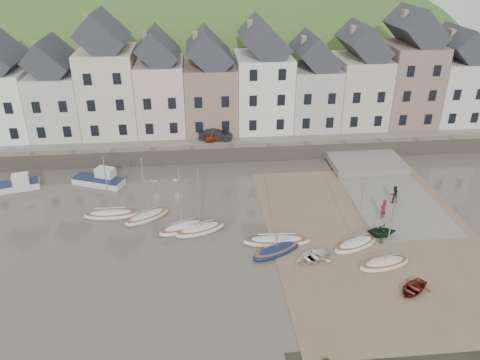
{
  "coord_description": "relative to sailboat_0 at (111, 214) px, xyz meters",
  "views": [
    {
      "loc": [
        -3.82,
        -33.0,
        22.87
      ],
      "look_at": [
        0.0,
        6.0,
        3.0
      ],
      "focal_mm": 35.65,
      "sensor_mm": 36.0,
      "label": 1
    }
  ],
  "objects": [
    {
      "name": "sailboat_2",
      "position": [
        3.34,
        -0.72,
        0.0
      ],
      "size": [
        4.52,
        3.68,
        6.32
      ],
      "color": "beige",
      "rests_on": "ground"
    },
    {
      "name": "hillside",
      "position": [
        6.98,
        54.42,
        -18.25
      ],
      "size": [
        134.4,
        84.0,
        84.0
      ],
      "color": "#395F26",
      "rests_on": "ground"
    },
    {
      "name": "sailboat_6",
      "position": [
        20.88,
        -6.91,
        0.0
      ],
      "size": [
        4.55,
        3.09,
        6.32
      ],
      "color": "silver",
      "rests_on": "ground"
    },
    {
      "name": "seawall",
      "position": [
        11.98,
        11.42,
        0.64
      ],
      "size": [
        70.0,
        1.2,
        1.8
      ],
      "primitive_type": "cube",
      "color": "slate",
      "rests_on": "ground"
    },
    {
      "name": "person_dark",
      "position": [
        26.78,
        -0.13,
        0.73
      ],
      "size": [
        0.89,
        0.71,
        1.75
      ],
      "primitive_type": "imported",
      "rotation": [
        0.0,
        0.0,
        3.2
      ],
      "color": "black",
      "rests_on": "slipway"
    },
    {
      "name": "sailboat_4",
      "position": [
        14.47,
        -5.76,
        -0.0
      ],
      "size": [
        5.75,
        1.84,
        6.32
      ],
      "color": "silver",
      "rests_on": "ground"
    },
    {
      "name": "quay_land",
      "position": [
        11.98,
        26.42,
        0.49
      ],
      "size": [
        90.0,
        30.0,
        1.5
      ],
      "primitive_type": "cube",
      "color": "#395F26",
      "rests_on": "ground"
    },
    {
      "name": "beach",
      "position": [
        22.98,
        -5.58,
        -0.23
      ],
      "size": [
        18.0,
        26.0,
        0.06
      ],
      "primitive_type": "cube",
      "color": "brown",
      "rests_on": "ground"
    },
    {
      "name": "sailboat_3",
      "position": [
        8.11,
        -3.36,
        0.0
      ],
      "size": [
        4.82,
        2.98,
        6.32
      ],
      "color": "silver",
      "rests_on": "ground"
    },
    {
      "name": "ground",
      "position": [
        11.98,
        -5.58,
        -0.26
      ],
      "size": [
        160.0,
        160.0,
        0.0
      ],
      "primitive_type": "plane",
      "color": "#4E483D",
      "rests_on": "ground"
    },
    {
      "name": "motorboat_2",
      "position": [
        -2.01,
        6.77,
        0.32
      ],
      "size": [
        5.58,
        3.65,
        1.7
      ],
      "color": "silver",
      "rests_on": "ground"
    },
    {
      "name": "slipway",
      "position": [
        26.98,
        2.42,
        -0.2
      ],
      "size": [
        8.0,
        18.0,
        0.12
      ],
      "primitive_type": "cube",
      "color": "slate",
      "rests_on": "ground"
    },
    {
      "name": "sailboat_5",
      "position": [
        14.23,
        -7.08,
        0.0
      ],
      "size": [
        4.76,
        3.37,
        6.32
      ],
      "color": "#121D3A",
      "rests_on": "ground"
    },
    {
      "name": "quay_street",
      "position": [
        11.98,
        14.92,
        1.29
      ],
      "size": [
        70.0,
        7.0,
        0.1
      ],
      "primitive_type": "cube",
      "color": "slate",
      "rests_on": "quay_land"
    },
    {
      "name": "sailboat_1",
      "position": [
        6.56,
        -2.92,
        0.0
      ],
      "size": [
        4.55,
        3.11,
        6.32
      ],
      "color": "silver",
      "rests_on": "ground"
    },
    {
      "name": "rowboat_white",
      "position": [
        16.88,
        -8.36,
        0.12
      ],
      "size": [
        3.67,
        3.22,
        0.63
      ],
      "primitive_type": "imported",
      "rotation": [
        0.0,
        0.0,
        -1.16
      ],
      "color": "white",
      "rests_on": "beach"
    },
    {
      "name": "townhouse_terrace",
      "position": [
        13.74,
        18.42,
        7.06
      ],
      "size": [
        61.05,
        8.0,
        13.93
      ],
      "color": "white",
      "rests_on": "quay_land"
    },
    {
      "name": "motorboat_0",
      "position": [
        -10.25,
        6.44,
        0.32
      ],
      "size": [
        4.78,
        2.82,
        1.7
      ],
      "color": "silver",
      "rests_on": "ground"
    },
    {
      "name": "rowboat_red",
      "position": [
        23.23,
        -12.82,
        0.08
      ],
      "size": [
        3.32,
        3.17,
        0.56
      ],
      "primitive_type": "imported",
      "rotation": [
        0.0,
        0.0,
        -0.93
      ],
      "color": "maroon",
      "rests_on": "beach"
    },
    {
      "name": "person_red",
      "position": [
        24.73,
        -2.77,
        0.8
      ],
      "size": [
        0.82,
        0.73,
        1.88
      ],
      "primitive_type": "imported",
      "rotation": [
        0.0,
        0.0,
        3.66
      ],
      "color": "maroon",
      "rests_on": "slipway"
    },
    {
      "name": "sailboat_0",
      "position": [
        0.0,
        0.0,
        0.0
      ],
      "size": [
        4.96,
        1.51,
        6.32
      ],
      "color": "silver",
      "rests_on": "ground"
    },
    {
      "name": "sailboat_7",
      "position": [
        22.32,
        -9.66,
        0.0
      ],
      "size": [
        4.49,
        2.35,
        6.32
      ],
      "color": "beige",
      "rests_on": "ground"
    },
    {
      "name": "rowboat_green",
      "position": [
        23.49,
        -5.72,
        0.45
      ],
      "size": [
        2.66,
        2.35,
        1.31
      ],
      "primitive_type": "imported",
      "rotation": [
        0.0,
        0.0,
        -1.66
      ],
      "color": "black",
      "rests_on": "beach"
    },
    {
      "name": "car_right",
      "position": [
        10.39,
        13.92,
        1.98
      ],
      "size": [
        4.1,
        2.09,
        1.29
      ],
      "primitive_type": "imported",
      "rotation": [
        0.0,
        0.0,
        1.38
      ],
      "color": "black",
      "rests_on": "quay_street"
    },
    {
      "name": "car_left",
      "position": [
        10.69,
        13.92,
        1.94
      ],
      "size": [
        3.77,
        2.48,
        1.19
      ],
      "primitive_type": "imported",
      "rotation": [
        0.0,
        0.0,
        1.9
      ],
      "color": "maroon",
      "rests_on": "quay_street"
    }
  ]
}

